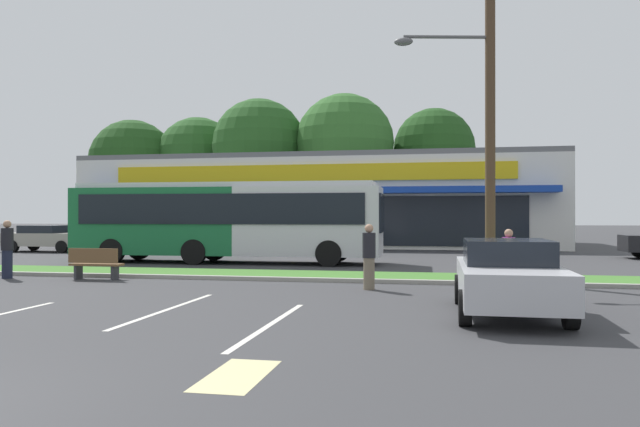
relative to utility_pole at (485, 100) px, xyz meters
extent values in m
cube|color=#427A2D|center=(-6.86, -0.20, -5.34)|extent=(56.00, 2.20, 0.12)
cube|color=#99968C|center=(-6.86, -1.42, -5.34)|extent=(56.00, 0.24, 0.12)
cube|color=silver|center=(-6.84, -7.16, -5.39)|extent=(0.12, 4.80, 0.01)
cube|color=silver|center=(-4.30, -8.39, -5.39)|extent=(0.12, 4.80, 0.01)
cube|color=beige|center=(-3.76, -11.83, -5.39)|extent=(0.70, 1.60, 0.01)
cube|color=silver|center=(-8.98, 22.54, -2.71)|extent=(29.51, 13.28, 5.37)
cube|color=black|center=(-8.98, 15.86, -3.78)|extent=(24.79, 0.08, 2.79)
cube|color=#14389E|center=(-8.98, 15.20, -2.06)|extent=(27.74, 1.40, 0.35)
cube|color=gold|center=(-8.98, 15.82, -0.99)|extent=(23.61, 0.16, 0.97)
cube|color=slate|center=(-8.98, 22.54, 0.13)|extent=(29.51, 13.28, 0.30)
cylinder|color=#473323|center=(-27.64, 30.40, -3.51)|extent=(0.44, 0.44, 3.77)
sphere|color=#1E4719|center=(-27.64, 30.40, 1.15)|extent=(7.40, 7.40, 7.40)
cylinder|color=#473323|center=(-22.12, 31.68, -3.32)|extent=(0.44, 0.44, 4.15)
sphere|color=#23511E|center=(-22.12, 31.68, 1.47)|extent=(7.26, 7.26, 7.26)
cylinder|color=#473323|center=(-15.81, 29.23, -3.02)|extent=(0.44, 0.44, 4.75)
sphere|color=#23511E|center=(-15.81, 29.23, 2.22)|extent=(7.64, 7.64, 7.64)
cylinder|color=#473323|center=(-8.83, 29.63, -3.03)|extent=(0.44, 0.44, 4.73)
sphere|color=#2D6026|center=(-8.83, 29.63, 2.30)|extent=(7.92, 7.92, 7.92)
cylinder|color=#473323|center=(-1.80, 32.09, -2.96)|extent=(0.44, 0.44, 4.88)
sphere|color=#1E4719|center=(-1.80, 32.09, 1.97)|extent=(6.63, 6.63, 6.63)
cylinder|color=#4C3826|center=(0.14, 0.03, -0.35)|extent=(0.30, 0.30, 10.10)
cylinder|color=#59595B|center=(-1.13, -0.25, 1.87)|extent=(2.56, 0.65, 0.10)
ellipsoid|color=#59595B|center=(-2.40, -0.52, 1.72)|extent=(0.56, 0.32, 0.24)
cube|color=#196638|center=(-12.71, 4.84, -3.70)|extent=(6.97, 2.71, 2.70)
cube|color=silver|center=(-6.42, 4.98, -3.70)|extent=(5.72, 2.68, 2.70)
cube|color=silver|center=(-9.88, 4.90, -2.25)|extent=(12.12, 2.57, 0.20)
cube|color=black|center=(-9.85, 3.60, -3.21)|extent=(11.57, 0.32, 1.19)
cube|color=black|center=(-3.57, 5.04, -3.37)|extent=(0.11, 2.17, 1.51)
cylinder|color=black|center=(-5.51, 6.17, -4.90)|extent=(1.01, 0.32, 1.00)
cylinder|color=black|center=(-5.45, 3.83, -4.90)|extent=(1.01, 0.32, 1.00)
cylinder|color=black|center=(-10.85, 6.05, -4.90)|extent=(1.01, 0.32, 1.00)
cylinder|color=black|center=(-10.80, 3.71, -4.90)|extent=(1.01, 0.32, 1.00)
cylinder|color=black|center=(-14.31, 5.97, -4.90)|extent=(1.01, 0.32, 1.00)
cylinder|color=black|center=(-14.26, 3.63, -4.90)|extent=(1.01, 0.32, 1.00)
cube|color=brown|center=(-11.54, -2.01, -4.95)|extent=(1.60, 0.45, 0.06)
cube|color=brown|center=(-11.54, -2.21, -4.67)|extent=(1.60, 0.06, 0.44)
cube|color=#333338|center=(-10.94, -2.01, -5.17)|extent=(0.08, 0.36, 0.45)
cube|color=#333338|center=(-12.15, -2.01, -5.17)|extent=(0.08, 0.36, 0.45)
cube|color=#B7B7BC|center=(-0.04, -6.51, -4.74)|extent=(1.84, 4.45, 0.66)
cube|color=black|center=(-0.04, -6.29, -4.18)|extent=(1.62, 2.00, 0.47)
cylinder|color=black|center=(0.84, -7.89, -5.08)|extent=(0.22, 0.64, 0.64)
cylinder|color=black|center=(-0.91, -7.89, -5.08)|extent=(0.22, 0.64, 0.64)
cylinder|color=black|center=(0.84, -5.13, -5.08)|extent=(0.22, 0.64, 0.64)
cylinder|color=black|center=(-0.91, -5.13, -5.08)|extent=(0.22, 0.64, 0.64)
cube|color=#9E998C|center=(-21.81, 10.27, -4.74)|extent=(4.60, 1.77, 0.68)
cube|color=black|center=(-22.04, 10.27, -4.20)|extent=(2.07, 1.56, 0.40)
cylinder|color=black|center=(-20.38, 11.11, -5.08)|extent=(0.64, 0.22, 0.64)
cylinder|color=black|center=(-20.38, 9.42, -5.08)|extent=(0.64, 0.22, 0.64)
cylinder|color=black|center=(-23.23, 11.11, -5.08)|extent=(0.64, 0.22, 0.64)
cylinder|color=black|center=(-23.23, 9.42, -5.08)|extent=(0.64, 0.22, 0.64)
cylinder|color=black|center=(7.61, 11.48, -5.08)|extent=(0.64, 0.22, 0.64)
cylinder|color=#726651|center=(-3.16, -2.98, -4.98)|extent=(0.29, 0.29, 0.83)
cylinder|color=black|center=(-3.16, -2.98, -4.24)|extent=(0.35, 0.35, 0.66)
sphere|color=tan|center=(-3.16, -2.98, -3.80)|extent=(0.23, 0.23, 0.23)
cylinder|color=#47423D|center=(0.36, -2.83, -5.01)|extent=(0.27, 0.27, 0.77)
cylinder|color=#99338C|center=(0.36, -2.83, -4.32)|extent=(0.32, 0.32, 0.61)
sphere|color=tan|center=(0.36, -2.83, -3.91)|extent=(0.21, 0.21, 0.21)
cylinder|color=#1E2338|center=(-14.40, -2.28, -4.96)|extent=(0.31, 0.31, 0.86)
cylinder|color=black|center=(-14.40, -2.28, -4.19)|extent=(0.36, 0.36, 0.68)
sphere|color=tan|center=(-14.40, -2.28, -3.73)|extent=(0.24, 0.24, 0.24)
camera|label=1|loc=(-1.35, -18.94, -3.45)|focal=34.49mm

